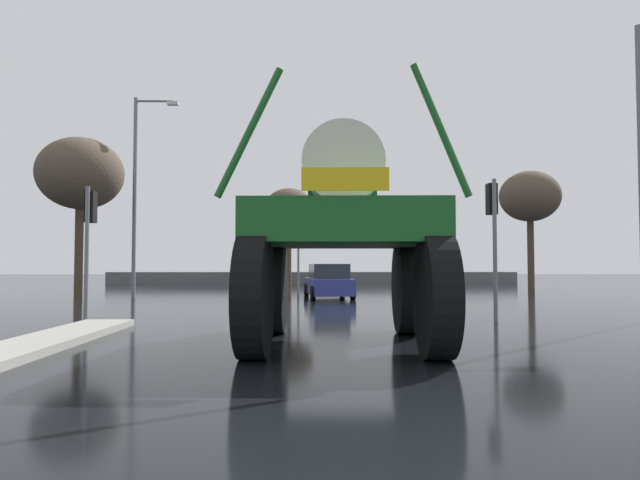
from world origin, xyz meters
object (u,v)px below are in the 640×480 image
object	(u,v)px
oversize_sprayer	(342,239)
streetlight_far_left	(138,186)
sedan_ahead	(328,282)
traffic_signal_near_left	(90,223)
bare_tree_far_center	(289,210)
bare_tree_left	(80,174)
bare_tree_right	(530,197)
traffic_signal_far_left	(298,245)
traffic_signal_near_right	(493,218)

from	to	relation	value
oversize_sprayer	streetlight_far_left	bearing A→B (deg)	31.46
sedan_ahead	streetlight_far_left	world-z (taller)	streetlight_far_left
traffic_signal_near_left	streetlight_far_left	xyz separation A→B (m)	(-2.02, 10.79, 2.47)
sedan_ahead	bare_tree_far_center	size ratio (longest dim) A/B	0.62
oversize_sprayer	bare_tree_left	size ratio (longest dim) A/B	0.79
bare_tree_right	traffic_signal_far_left	bearing A→B (deg)	173.78
bare_tree_right	oversize_sprayer	bearing A→B (deg)	-121.46
traffic_signal_near_left	traffic_signal_far_left	size ratio (longest dim) A/B	1.04
streetlight_far_left	oversize_sprayer	bearing A→B (deg)	-60.74
traffic_signal_near_right	sedan_ahead	bearing A→B (deg)	111.88
streetlight_far_left	bare_tree_right	xyz separation A→B (m)	(18.91, 2.03, -0.20)
traffic_signal_far_left	bare_tree_right	size ratio (longest dim) A/B	0.55
traffic_signal_far_left	bare_tree_left	size ratio (longest dim) A/B	0.49
traffic_signal_near_right	bare_tree_left	xyz separation A→B (m)	(-14.76, 9.28, 2.61)
traffic_signal_far_left	streetlight_far_left	world-z (taller)	streetlight_far_left
traffic_signal_near_right	bare_tree_right	xyz separation A→B (m)	(6.16, 12.83, 2.09)
traffic_signal_near_right	bare_tree_left	size ratio (longest dim) A/B	0.54
traffic_signal_far_left	streetlight_far_left	distance (m)	8.41
oversize_sprayer	traffic_signal_near_left	distance (m)	7.74
streetlight_far_left	bare_tree_far_center	size ratio (longest dim) A/B	1.34
sedan_ahead	streetlight_far_left	distance (m)	9.76
oversize_sprayer	traffic_signal_far_left	world-z (taller)	oversize_sprayer
bare_tree_left	bare_tree_right	size ratio (longest dim) A/B	1.13
traffic_signal_far_left	bare_tree_far_center	size ratio (longest dim) A/B	0.50
oversize_sprayer	bare_tree_left	distance (m)	17.45
sedan_ahead	bare_tree_right	bearing A→B (deg)	-80.96
sedan_ahead	bare_tree_left	xyz separation A→B (m)	(-10.71, -0.78, 4.65)
streetlight_far_left	bare_tree_left	bearing A→B (deg)	-143.02
sedan_ahead	traffic_signal_near_left	distance (m)	12.22
traffic_signal_near_left	sedan_ahead	bearing A→B (deg)	56.39
traffic_signal_far_left	bare_tree_left	world-z (taller)	bare_tree_left
bare_tree_left	bare_tree_far_center	distance (m)	17.32
oversize_sprayer	streetlight_far_left	world-z (taller)	streetlight_far_left
bare_tree_left	traffic_signal_far_left	bearing A→B (deg)	27.33
traffic_signal_far_left	bare_tree_left	xyz separation A→B (m)	(-9.31, -4.81, 2.88)
streetlight_far_left	bare_tree_right	distance (m)	19.02
oversize_sprayer	traffic_signal_near_left	size ratio (longest dim) A/B	1.55
bare_tree_left	oversize_sprayer	bearing A→B (deg)	-52.37
oversize_sprayer	bare_tree_right	xyz separation A→B (m)	(10.46, 17.10, 2.87)
oversize_sprayer	bare_tree_left	bearing A→B (deg)	39.83
traffic_signal_near_left	streetlight_far_left	world-z (taller)	streetlight_far_left
bare_tree_right	bare_tree_far_center	distance (m)	17.00
traffic_signal_near_left	bare_tree_far_center	size ratio (longest dim) A/B	0.52
oversize_sprayer	traffic_signal_near_right	world-z (taller)	oversize_sprayer
traffic_signal_near_right	traffic_signal_far_left	size ratio (longest dim) A/B	1.11
sedan_ahead	traffic_signal_near_right	distance (m)	11.03
sedan_ahead	traffic_signal_near_right	size ratio (longest dim) A/B	1.13
oversize_sprayer	traffic_signal_far_left	xyz separation A→B (m)	(-1.15, 18.37, 0.50)
oversize_sprayer	traffic_signal_far_left	distance (m)	18.41
sedan_ahead	bare_tree_far_center	xyz separation A→B (m)	(-2.25, 14.33, 4.58)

